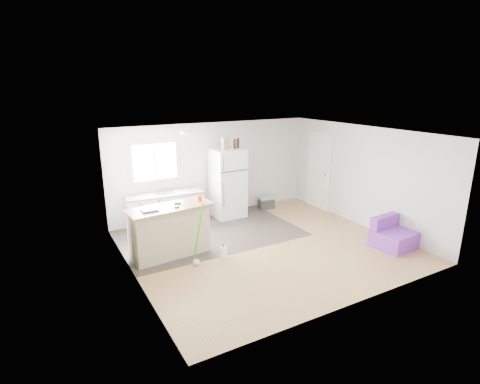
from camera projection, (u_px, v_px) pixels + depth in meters
The scene contains 19 objects.
room at pixel (267, 192), 7.63m from camera, with size 5.51×5.01×2.41m.
vinyl_zone at pixel (210, 233), 8.66m from camera, with size 4.05×2.50×0.00m, color #2E2622.
window at pixel (155, 162), 8.88m from camera, with size 1.18×0.06×0.98m.
interior_door at pixel (319, 172), 10.26m from camera, with size 0.11×0.92×2.10m.
ceiling_fixture at pixel (187, 132), 7.75m from camera, with size 0.30×0.30×0.07m, color white.
kitchen_cabinets at pixel (166, 209), 9.02m from camera, with size 1.88×0.70×1.09m.
peninsula at pixel (170, 231), 7.41m from camera, with size 1.72×0.80×1.03m.
refrigerator at pixel (228, 183), 9.58m from camera, with size 0.79×0.75×1.76m.
cooler at pixel (266, 202), 10.38m from camera, with size 0.47×0.36×0.33m.
purple_seat at pixel (392, 236), 7.88m from camera, with size 0.82×0.78×0.63m.
cleaner_jug at pixel (223, 252), 7.42m from camera, with size 0.14×0.12×0.28m.
mop at pixel (197, 253), 7.10m from camera, with size 0.25×0.34×1.22m.
red_cup at pixel (200, 199), 7.58m from camera, with size 0.08×0.08×0.12m, color red.
blue_tray at pixel (150, 210), 7.02m from camera, with size 0.30×0.22×0.04m, color #1425BE.
tool_a at pixel (177, 203), 7.43m from camera, with size 0.14×0.05×0.03m, color black.
tool_b at pixel (177, 207), 7.20m from camera, with size 0.10×0.04×0.03m, color black.
cardboard_box at pixel (225, 143), 9.26m from camera, with size 0.20×0.10×0.30m, color tan.
bottle_left at pixel (235, 144), 9.30m from camera, with size 0.07×0.07×0.25m, color #321509.
bottle_right at pixel (238, 143), 9.46m from camera, with size 0.07×0.07×0.25m, color #321509.
Camera 1 is at (-4.07, -6.12, 3.30)m, focal length 28.00 mm.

